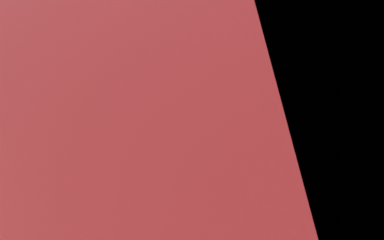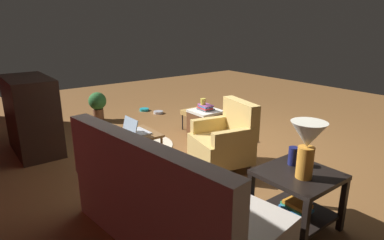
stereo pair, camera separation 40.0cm
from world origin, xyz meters
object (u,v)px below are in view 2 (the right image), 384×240
object	(u,v)px
television	(29,108)
tv_remote	(205,107)
potted_plant	(98,103)
ottoman	(196,113)
yellow_mug	(203,102)
pet_bowl_steel	(158,112)
laptop_desk	(139,137)
tv_cabinet	(32,113)
wicker_hamper	(205,124)
book_stack_hamper	(205,107)
couch	(169,206)
side_table	(297,191)
book_stack_shelf	(296,207)
small_vase	(293,156)
pet_bowl_teal	(144,110)
armchair	(225,141)
laptop	(135,130)
table_lamp	(307,141)

from	to	relation	value
television	tv_remote	size ratio (longest dim) A/B	4.00
tv_remote	potted_plant	distance (m)	2.26
television	ottoman	size ratio (longest dim) A/B	1.60
yellow_mug	pet_bowl_steel	world-z (taller)	yellow_mug
laptop_desk	tv_cabinet	bearing A→B (deg)	33.38
tv_cabinet	ottoman	world-z (taller)	tv_cabinet
wicker_hamper	book_stack_hamper	world-z (taller)	book_stack_hamper
tv_cabinet	couch	bearing A→B (deg)	-171.28
book_stack_hamper	pet_bowl_steel	bearing A→B (deg)	-5.83
side_table	book_stack_shelf	world-z (taller)	side_table
small_vase	wicker_hamper	bearing A→B (deg)	-19.23
wicker_hamper	pet_bowl_teal	xyz separation A→B (m)	(2.15, -0.05, -0.22)
yellow_mug	pet_bowl_steel	xyz separation A→B (m)	(1.76, -0.22, -0.60)
potted_plant	wicker_hamper	bearing A→B (deg)	-154.53
armchair	ottoman	distance (m)	1.55
side_table	pet_bowl_steel	distance (m)	4.27
side_table	yellow_mug	xyz separation A→B (m)	(2.36, -0.83, 0.26)
book_stack_shelf	yellow_mug	distance (m)	2.54
side_table	laptop	bearing A→B (deg)	15.58
laptop	tv_cabinet	size ratio (longest dim) A/B	0.30
wicker_hamper	yellow_mug	distance (m)	0.39
book_stack_shelf	yellow_mug	world-z (taller)	yellow_mug
wicker_hamper	tv_remote	size ratio (longest dim) A/B	3.00
small_vase	couch	bearing A→B (deg)	69.94
small_vase	wicker_hamper	world-z (taller)	small_vase
yellow_mug	pet_bowl_steel	size ratio (longest dim) A/B	0.50
tv_cabinet	book_stack_hamper	distance (m)	2.58
couch	laptop	world-z (taller)	couch
book_stack_hamper	pet_bowl_steel	distance (m)	1.85
table_lamp	potted_plant	distance (m)	4.55
book_stack_shelf	ottoman	size ratio (longest dim) A/B	0.68
small_vase	laptop	size ratio (longest dim) A/B	0.53
small_vase	yellow_mug	size ratio (longest dim) A/B	1.72
laptop_desk	tv_remote	distance (m)	1.54
book_stack_hamper	tv_cabinet	bearing A→B (deg)	64.81
tv_cabinet	yellow_mug	xyz separation A→B (m)	(-1.09, -2.30, 0.04)
book_stack_shelf	ottoman	xyz separation A→B (m)	(2.78, -1.00, 0.11)
laptop	table_lamp	bearing A→B (deg)	-166.27
pet_bowl_teal	side_table	bearing A→B (deg)	168.37
yellow_mug	small_vase	bearing A→B (deg)	161.83
book_stack_shelf	television	xyz separation A→B (m)	(3.46, 1.49, 0.46)
armchair	side_table	bearing A→B (deg)	164.45
pet_bowl_teal	television	bearing A→B (deg)	113.35
potted_plant	table_lamp	bearing A→B (deg)	-179.09
couch	yellow_mug	distance (m)	2.61
ottoman	wicker_hamper	bearing A→B (deg)	162.07
laptop	pet_bowl_steel	distance (m)	2.70
small_vase	wicker_hamper	xyz separation A→B (m)	(2.21, -0.77, -0.40)
pet_bowl_teal	tv_remote	bearing A→B (deg)	-179.29
armchair	pet_bowl_steel	world-z (taller)	armchair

